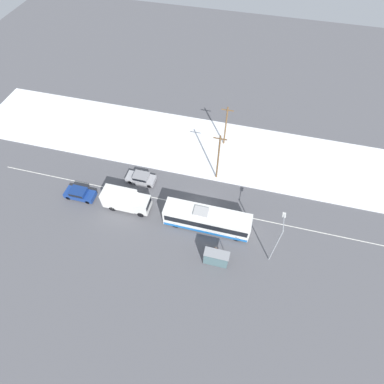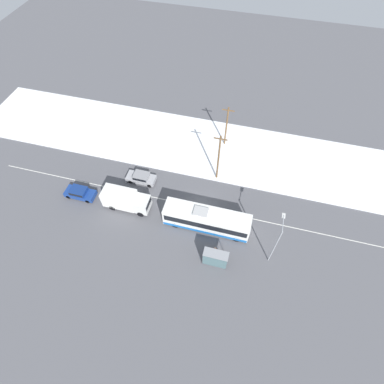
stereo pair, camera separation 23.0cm
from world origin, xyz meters
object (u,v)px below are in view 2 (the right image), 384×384
(streetlamp, at_px, (277,239))
(utility_pole_roadside, at_px, (219,158))
(parked_car_near_truck, at_px, (80,193))
(city_bus, at_px, (207,220))
(box_truck, at_px, (125,199))
(pedestrian_at_stop, at_px, (215,251))
(utility_pole_snowlot, at_px, (226,126))
(sedan_car, at_px, (141,177))
(bus_shelter, at_px, (215,259))

(streetlamp, distance_m, utility_pole_roadside, 13.74)
(parked_car_near_truck, height_order, utility_pole_roadside, utility_pole_roadside)
(streetlamp, bearing_deg, parked_car_near_truck, 174.60)
(city_bus, relative_size, utility_pole_roadside, 1.33)
(box_truck, height_order, pedestrian_at_stop, box_truck)
(box_truck, relative_size, utility_pole_roadside, 0.76)
(streetlamp, relative_size, utility_pole_roadside, 0.87)
(streetlamp, xyz_separation_m, utility_pole_snowlot, (-8.98, 17.71, -0.78))
(box_truck, distance_m, streetlamp, 19.98)
(sedan_car, bearing_deg, utility_pole_snowlot, -134.20)
(sedan_car, xyz_separation_m, utility_pole_roadside, (10.42, 3.36, 3.54))
(streetlamp, bearing_deg, utility_pole_snowlot, 116.88)
(utility_pole_roadside, bearing_deg, parked_car_near_truck, -155.54)
(sedan_car, relative_size, streetlamp, 0.58)
(bus_shelter, bearing_deg, city_bus, 113.52)
(city_bus, bearing_deg, utility_pole_snowlot, 92.19)
(bus_shelter, height_order, streetlamp, streetlamp)
(utility_pole_snowlot, bearing_deg, bus_shelter, -82.36)
(city_bus, height_order, parked_car_near_truck, city_bus)
(parked_car_near_truck, bearing_deg, box_truck, 0.33)
(utility_pole_snowlot, bearing_deg, sedan_car, -134.20)
(streetlamp, bearing_deg, city_bus, 164.92)
(streetlamp, xyz_separation_m, utility_pole_roadside, (-8.77, 10.58, -0.23))
(sedan_car, xyz_separation_m, parked_car_near_truck, (-7.32, -4.71, 0.02))
(streetlamp, bearing_deg, pedestrian_at_stop, -167.65)
(box_truck, height_order, sedan_car, box_truck)
(bus_shelter, height_order, utility_pole_snowlot, utility_pole_snowlot)
(box_truck, xyz_separation_m, parked_car_near_truck, (-6.92, -0.04, -0.78))
(sedan_car, bearing_deg, utility_pole_roadside, -162.13)
(parked_car_near_truck, height_order, bus_shelter, bus_shelter)
(pedestrian_at_stop, distance_m, utility_pole_snowlot, 19.48)
(sedan_car, distance_m, streetlamp, 20.84)
(sedan_car, bearing_deg, streetlamp, 159.39)
(city_bus, relative_size, parked_car_near_truck, 2.61)
(utility_pole_snowlot, bearing_deg, box_truck, -124.98)
(sedan_car, relative_size, pedestrian_at_stop, 2.31)
(sedan_car, relative_size, parked_car_near_truck, 0.99)
(parked_car_near_truck, height_order, pedestrian_at_stop, pedestrian_at_stop)
(bus_shelter, distance_m, utility_pole_roadside, 13.74)
(parked_car_near_truck, xyz_separation_m, streetlamp, (26.51, -2.51, 3.75))
(bus_shelter, xyz_separation_m, utility_pole_roadside, (-2.52, 13.24, 2.65))
(sedan_car, bearing_deg, parked_car_near_truck, 32.75)
(box_truck, height_order, streetlamp, streetlamp)
(parked_car_near_truck, xyz_separation_m, bus_shelter, (20.26, -5.17, 0.87))
(box_truck, xyz_separation_m, utility_pole_roadside, (10.82, 8.03, 2.73))
(bus_shelter, distance_m, utility_pole_snowlot, 20.67)
(parked_car_near_truck, relative_size, bus_shelter, 1.43)
(city_bus, xyz_separation_m, bus_shelter, (2.14, -4.93, 0.09))
(box_truck, relative_size, bus_shelter, 2.14)
(utility_pole_roadside, bearing_deg, city_bus, -87.39)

